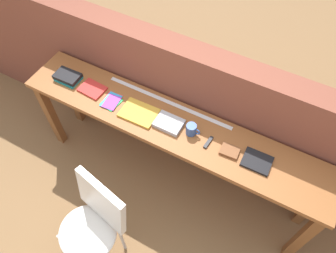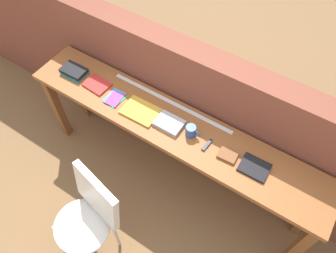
% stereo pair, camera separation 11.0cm
% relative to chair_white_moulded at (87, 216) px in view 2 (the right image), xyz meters
% --- Properties ---
extents(ground_plane, '(40.00, 40.00, 0.00)m').
position_rel_chair_white_moulded_xyz_m(ground_plane, '(0.20, 0.53, -0.53)').
color(ground_plane, brown).
extents(brick_wall_back, '(6.00, 0.20, 1.33)m').
position_rel_chair_white_moulded_xyz_m(brick_wall_back, '(0.20, 1.17, 0.14)').
color(brick_wall_back, brown).
rests_on(brick_wall_back, ground).
extents(sideboard, '(2.50, 0.44, 0.88)m').
position_rel_chair_white_moulded_xyz_m(sideboard, '(0.20, 0.83, 0.21)').
color(sideboard, brown).
rests_on(sideboard, ground).
extents(chair_white_moulded, '(0.52, 0.53, 0.89)m').
position_rel_chair_white_moulded_xyz_m(chair_white_moulded, '(0.00, 0.00, 0.00)').
color(chair_white_moulded, silver).
rests_on(chair_white_moulded, ground).
extents(book_stack_leftmost, '(0.21, 0.15, 0.05)m').
position_rel_chair_white_moulded_xyz_m(book_stack_leftmost, '(-0.76, 0.82, 0.38)').
color(book_stack_leftmost, '#19757A').
rests_on(book_stack_leftmost, sideboard).
extents(magazine_cycling, '(0.21, 0.17, 0.02)m').
position_rel_chair_white_moulded_xyz_m(magazine_cycling, '(-0.52, 0.82, 0.36)').
color(magazine_cycling, red).
rests_on(magazine_cycling, sideboard).
extents(pamphlet_pile_colourful, '(0.15, 0.18, 0.01)m').
position_rel_chair_white_moulded_xyz_m(pamphlet_pile_colourful, '(-0.31, 0.79, 0.36)').
color(pamphlet_pile_colourful, '#E5334C').
rests_on(pamphlet_pile_colourful, sideboard).
extents(book_open_centre, '(0.28, 0.21, 0.02)m').
position_rel_chair_white_moulded_xyz_m(book_open_centre, '(-0.06, 0.79, 0.36)').
color(book_open_centre, gold).
rests_on(book_open_centre, sideboard).
extents(book_grey_hardcover, '(0.21, 0.15, 0.03)m').
position_rel_chair_white_moulded_xyz_m(book_grey_hardcover, '(0.19, 0.81, 0.37)').
color(book_grey_hardcover, '#9E9EA3').
rests_on(book_grey_hardcover, sideboard).
extents(mug, '(0.11, 0.08, 0.09)m').
position_rel_chair_white_moulded_xyz_m(mug, '(0.37, 0.82, 0.40)').
color(mug, '#2D4C8C').
rests_on(mug, sideboard).
extents(multitool_folded, '(0.03, 0.11, 0.02)m').
position_rel_chair_white_moulded_xyz_m(multitool_folded, '(0.52, 0.80, 0.36)').
color(multitool_folded, black).
rests_on(multitool_folded, sideboard).
extents(leather_journal_brown, '(0.14, 0.11, 0.02)m').
position_rel_chair_white_moulded_xyz_m(leather_journal_brown, '(0.68, 0.80, 0.37)').
color(leather_journal_brown, brown).
rests_on(leather_journal_brown, sideboard).
extents(book_repair_rightmost, '(0.20, 0.16, 0.02)m').
position_rel_chair_white_moulded_xyz_m(book_repair_rightmost, '(0.88, 0.82, 0.36)').
color(book_repair_rightmost, black).
rests_on(book_repair_rightmost, sideboard).
extents(ruler_metal_back_edge, '(1.07, 0.03, 0.00)m').
position_rel_chair_white_moulded_xyz_m(ruler_metal_back_edge, '(0.09, 1.00, 0.35)').
color(ruler_metal_back_edge, silver).
rests_on(ruler_metal_back_edge, sideboard).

